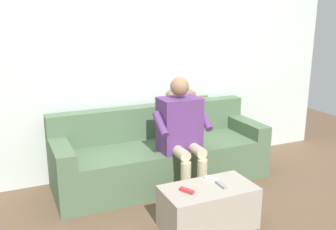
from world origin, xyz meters
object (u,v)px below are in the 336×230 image
object	(u,v)px
couch	(161,156)
remote_white	(211,179)
coffee_table	(208,207)
person_solo_seated	(181,129)
remote_red	(187,191)
remote_gray	(221,185)
cat_on_backrest	(181,95)

from	to	relation	value
couch	remote_white	bearing A→B (deg)	95.73
coffee_table	person_solo_seated	size ratio (longest dim) A/B	0.67
person_solo_seated	remote_red	xyz separation A→B (m)	(0.30, 0.71, -0.29)
remote_white	remote_gray	bearing A→B (deg)	163.83
coffee_table	remote_gray	world-z (taller)	remote_gray
remote_gray	remote_white	bearing A→B (deg)	-172.51
cat_on_backrest	remote_red	bearing A→B (deg)	65.83
cat_on_backrest	remote_gray	bearing A→B (deg)	78.69
remote_gray	cat_on_backrest	bearing A→B (deg)	168.98
couch	person_solo_seated	world-z (taller)	person_solo_seated
remote_white	remote_gray	size ratio (longest dim) A/B	0.93
coffee_table	cat_on_backrest	xyz separation A→B (m)	(-0.37, -1.30, 0.69)
person_solo_seated	remote_white	world-z (taller)	person_solo_seated
coffee_table	remote_red	bearing A→B (deg)	0.73
coffee_table	remote_red	xyz separation A→B (m)	(0.21, 0.00, 0.20)
couch	remote_gray	xyz separation A→B (m)	(-0.11, 1.06, 0.09)
cat_on_backrest	remote_red	world-z (taller)	cat_on_backrest
couch	remote_gray	bearing A→B (deg)	95.92
remote_red	coffee_table	bearing A→B (deg)	63.11
cat_on_backrest	coffee_table	bearing A→B (deg)	73.89
person_solo_seated	remote_red	bearing A→B (deg)	67.38
couch	coffee_table	bearing A→B (deg)	90.00
remote_red	remote_white	distance (m)	0.32
couch	remote_gray	distance (m)	1.07
remote_white	couch	bearing A→B (deg)	-17.65
remote_white	remote_red	bearing A→B (deg)	87.98
couch	coffee_table	size ratio (longest dim) A/B	2.90
coffee_table	remote_white	distance (m)	0.25
person_solo_seated	remote_red	size ratio (longest dim) A/B	9.06
couch	person_solo_seated	size ratio (longest dim) A/B	1.93
remote_red	remote_white	size ratio (longest dim) A/B	1.01
cat_on_backrest	remote_red	size ratio (longest dim) A/B	4.06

